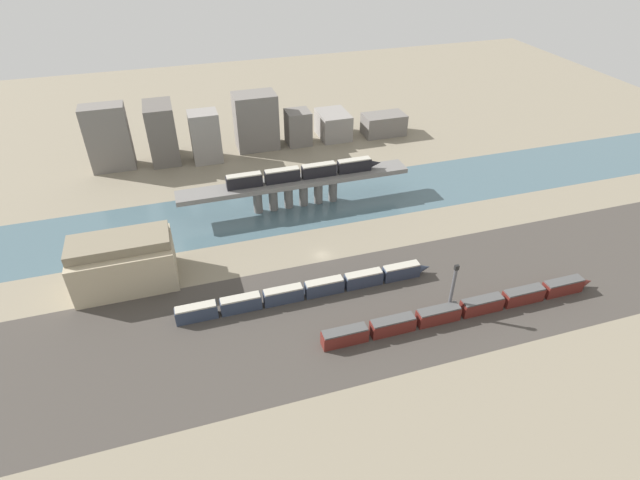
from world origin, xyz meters
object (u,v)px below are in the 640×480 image
(train_yard_near, at_px, (465,309))
(signal_tower, at_px, (452,290))
(train_yard_mid, at_px, (308,290))
(warehouse_building, at_px, (124,262))
(train_on_bridge, at_px, (304,172))

(train_yard_near, relative_size, signal_tower, 4.95)
(train_yard_near, xyz_separation_m, train_yard_mid, (-33.74, 17.40, 0.07))
(train_yard_mid, xyz_separation_m, warehouse_building, (-42.80, 18.91, 4.58))
(train_yard_mid, bearing_deg, signal_tower, -27.59)
(train_on_bridge, height_order, train_yard_near, train_on_bridge)
(train_on_bridge, distance_m, train_yard_near, 65.40)
(warehouse_building, relative_size, signal_tower, 1.70)
(train_on_bridge, height_order, train_yard_mid, train_on_bridge)
(train_on_bridge, distance_m, warehouse_building, 59.58)
(train_on_bridge, distance_m, train_yard_mid, 45.75)
(train_yard_near, bearing_deg, signal_tower, 155.44)
(train_on_bridge, height_order, warehouse_building, warehouse_building)
(train_yard_near, height_order, warehouse_building, warehouse_building)
(train_yard_near, bearing_deg, train_yard_mid, 152.71)
(train_on_bridge, relative_size, train_yard_mid, 0.76)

